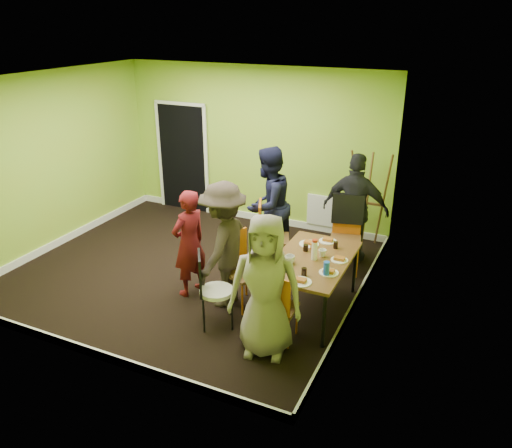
{
  "coord_description": "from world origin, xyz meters",
  "views": [
    {
      "loc": [
        3.68,
        -5.64,
        3.56
      ],
      "look_at": [
        1.07,
        0.0,
        0.95
      ],
      "focal_mm": 35.0,
      "sensor_mm": 36.0,
      "label": 1
    }
  ],
  "objects": [
    {
      "name": "chair_back_end",
      "position": [
        2.03,
        1.14,
        0.8
      ],
      "size": [
        0.57,
        0.63,
        1.13
      ],
      "rotation": [
        0.0,
        0.0,
        3.37
      ],
      "color": "#D26513",
      "rests_on": "ground"
    },
    {
      "name": "glass_front",
      "position": [
        2.03,
        -0.75,
        0.8
      ],
      "size": [
        0.06,
        0.06,
        0.1
      ],
      "primitive_type": "cylinder",
      "color": "black",
      "rests_on": "dining_table"
    },
    {
      "name": "cup_b",
      "position": [
        2.07,
        -0.18,
        0.8
      ],
      "size": [
        0.1,
        0.1,
        0.09
      ],
      "primitive_type": "imported",
      "color": "white",
      "rests_on": "dining_table"
    },
    {
      "name": "plate_near_left",
      "position": [
        1.81,
        0.09,
        0.76
      ],
      "size": [
        0.26,
        0.26,
        0.01
      ],
      "primitive_type": "cylinder",
      "color": "white",
      "rests_on": "dining_table"
    },
    {
      "name": "cup_a",
      "position": [
        1.77,
        -0.52,
        0.8
      ],
      "size": [
        0.13,
        0.13,
        0.1
      ],
      "primitive_type": "imported",
      "color": "white",
      "rests_on": "dining_table"
    },
    {
      "name": "plate_far_back",
      "position": [
        2.0,
        0.28,
        0.76
      ],
      "size": [
        0.23,
        0.23,
        0.01
      ],
      "primitive_type": "cylinder",
      "color": "white",
      "rests_on": "dining_table"
    },
    {
      "name": "plate_wall_back",
      "position": [
        2.3,
        -0.2,
        0.76
      ],
      "size": [
        0.21,
        0.21,
        0.01
      ],
      "primitive_type": "cylinder",
      "color": "white",
      "rests_on": "dining_table"
    },
    {
      "name": "plate_near_right",
      "position": [
        1.71,
        -0.65,
        0.76
      ],
      "size": [
        0.26,
        0.26,
        0.01
      ],
      "primitive_type": "cylinder",
      "color": "white",
      "rests_on": "dining_table"
    },
    {
      "name": "chair_bentwood",
      "position": [
        0.97,
        -1.1,
        0.53
      ],
      "size": [
        0.52,
        0.52,
        0.97
      ],
      "rotation": [
        0.0,
        0.0,
        -1.01
      ],
      "color": "black",
      "rests_on": "ground"
    },
    {
      "name": "orange_bottle",
      "position": [
        1.88,
        -0.03,
        0.79
      ],
      "size": [
        0.03,
        0.03,
        0.08
      ],
      "primitive_type": "cylinder",
      "color": "#D26513",
      "rests_on": "dining_table"
    },
    {
      "name": "person_standing",
      "position": [
        0.34,
        -0.54,
        0.75
      ],
      "size": [
        0.5,
        0.63,
        1.49
      ],
      "primitive_type": "imported",
      "rotation": [
        0.0,
        0.0,
        -1.87
      ],
      "color": "#590F12",
      "rests_on": "ground"
    },
    {
      "name": "blue_bottle",
      "position": [
        2.27,
        -0.63,
        0.84
      ],
      "size": [
        0.07,
        0.07,
        0.18
      ],
      "primitive_type": "cylinder",
      "color": "blue",
      "rests_on": "dining_table"
    },
    {
      "name": "glass_mid",
      "position": [
        1.83,
        -0.11,
        0.79
      ],
      "size": [
        0.07,
        0.07,
        0.09
      ],
      "primitive_type": "cylinder",
      "color": "black",
      "rests_on": "dining_table"
    },
    {
      "name": "chair_left_near",
      "position": [
        1.07,
        -0.5,
        0.56
      ],
      "size": [
        0.55,
        0.55,
        1.0
      ],
      "rotation": [
        0.0,
        0.0,
        -2.01
      ],
      "color": "#D26513",
      "rests_on": "ground"
    },
    {
      "name": "person_back_end",
      "position": [
        2.1,
        1.35,
        0.86
      ],
      "size": [
        1.01,
        0.43,
        1.72
      ],
      "primitive_type": "imported",
      "rotation": [
        0.0,
        0.0,
        3.13
      ],
      "color": "black",
      "rests_on": "ground"
    },
    {
      "name": "chair_front_end",
      "position": [
        1.86,
        -1.1,
        0.5
      ],
      "size": [
        0.39,
        0.39,
        0.9
      ],
      "rotation": [
        0.0,
        0.0,
        0.05
      ],
      "color": "#D26513",
      "rests_on": "ground"
    },
    {
      "name": "ground",
      "position": [
        0.0,
        0.0,
        0.0
      ],
      "size": [
        5.0,
        5.0,
        0.0
      ],
      "primitive_type": "plane",
      "color": "black",
      "rests_on": "ground"
    },
    {
      "name": "thermos",
      "position": [
        2.01,
        -0.3,
        0.87
      ],
      "size": [
        0.07,
        0.07,
        0.24
      ],
      "primitive_type": "cylinder",
      "color": "white",
      "rests_on": "dining_table"
    },
    {
      "name": "dining_table",
      "position": [
        1.98,
        -0.29,
        0.7
      ],
      "size": [
        0.9,
        1.5,
        0.75
      ],
      "color": "black",
      "rests_on": "ground"
    },
    {
      "name": "person_left_near",
      "position": [
        0.88,
        -0.58,
        0.84
      ],
      "size": [
        0.66,
        1.11,
        1.68
      ],
      "primitive_type": "imported",
      "rotation": [
        0.0,
        0.0,
        -1.54
      ],
      "color": "#2E261F",
      "rests_on": "ground"
    },
    {
      "name": "person_front_end",
      "position": [
        1.79,
        -1.31,
        0.84
      ],
      "size": [
        0.91,
        0.7,
        1.67
      ],
      "primitive_type": "imported",
      "rotation": [
        0.0,
        0.0,
        0.22
      ],
      "color": "gray",
      "rests_on": "ground"
    },
    {
      "name": "chair_left_far",
      "position": [
        1.02,
        0.54,
        0.6
      ],
      "size": [
        0.58,
        0.58,
        1.07
      ],
      "rotation": [
        0.0,
        0.0,
        -1.18
      ],
      "color": "#D26513",
      "rests_on": "ground"
    },
    {
      "name": "glass_back",
      "position": [
        2.16,
        0.12,
        0.8
      ],
      "size": [
        0.06,
        0.06,
        0.09
      ],
      "primitive_type": "cylinder",
      "color": "black",
      "rests_on": "dining_table"
    },
    {
      "name": "easel",
      "position": [
        2.18,
        1.9,
        0.81
      ],
      "size": [
        0.66,
        0.62,
        1.64
      ],
      "color": "brown",
      "rests_on": "ground"
    },
    {
      "name": "room_walls",
      "position": [
        -0.02,
        0.04,
        0.99
      ],
      "size": [
        5.04,
        4.54,
        2.82
      ],
      "color": "#9EBE30",
      "rests_on": "ground"
    },
    {
      "name": "plate_far_front",
      "position": [
        2.05,
        -0.92,
        0.76
      ],
      "size": [
        0.26,
        0.26,
        0.01
      ],
      "primitive_type": "cylinder",
      "color": "white",
      "rests_on": "dining_table"
    },
    {
      "name": "plate_wall_front",
      "position": [
        2.28,
        -0.57,
        0.76
      ],
      "size": [
        0.23,
        0.23,
        0.01
      ],
      "primitive_type": "cylinder",
      "color": "white",
      "rests_on": "dining_table"
    },
    {
      "name": "person_left_far",
      "position": [
        0.88,
        0.84,
        0.9
      ],
      "size": [
        0.86,
        1.0,
        1.8
      ],
      "primitive_type": "imported",
      "rotation": [
        0.0,
        0.0,
        -1.79
      ],
      "color": "black",
      "rests_on": "ground"
    }
  ]
}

